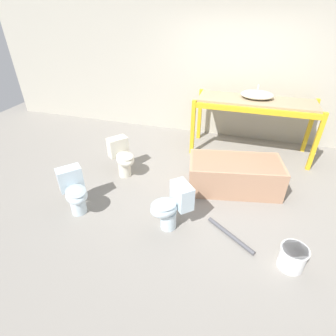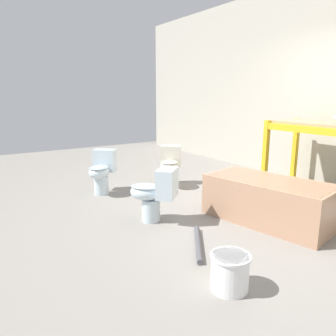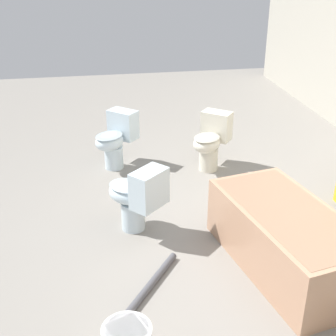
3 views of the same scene
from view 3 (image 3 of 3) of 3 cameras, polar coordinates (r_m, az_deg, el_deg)
The scene contains 6 objects.
ground_plane at distance 4.17m, azimuth 13.54°, elevation -8.95°, with size 12.00×12.00×0.00m, color gray.
bathtub_main at distance 3.77m, azimuth 14.30°, elevation -7.92°, with size 1.51×0.94×0.50m.
toilet_near at distance 4.07m, azimuth -3.88°, elevation -3.40°, with size 0.59×0.58×0.63m.
toilet_far at distance 5.24m, azimuth 5.23°, elevation 3.43°, with size 0.60×0.57×0.63m.
toilet_extra at distance 5.29m, azimuth -6.42°, elevation 3.63°, with size 0.59×0.58×0.63m.
loose_pipe at distance 3.61m, azimuth -1.91°, elevation -13.76°, with size 0.63×0.48×0.05m.
Camera 3 is at (3.11, -1.53, 2.32)m, focal length 50.00 mm.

